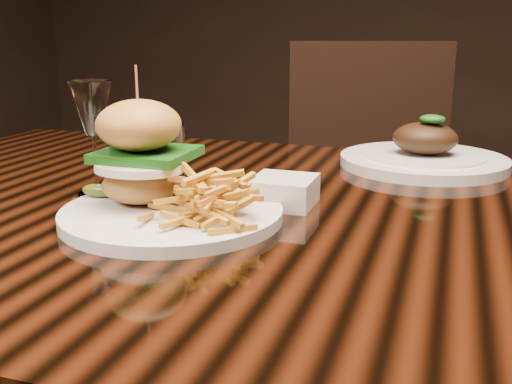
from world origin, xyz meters
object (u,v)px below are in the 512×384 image
(wine_glass, at_px, (92,113))
(far_dish, at_px, (424,156))
(dining_table, at_px, (326,267))
(burger_plate, at_px, (166,182))
(chair_far, at_px, (371,194))

(wine_glass, distance_m, far_dish, 0.56)
(dining_table, height_order, far_dish, far_dish)
(dining_table, relative_size, burger_plate, 5.73)
(wine_glass, xyz_separation_m, far_dish, (0.44, 0.34, -0.10))
(burger_plate, bearing_deg, wine_glass, 166.31)
(far_dish, distance_m, chair_far, 0.63)
(far_dish, relative_size, chair_far, 0.30)
(burger_plate, distance_m, wine_glass, 0.17)
(chair_far, bearing_deg, far_dish, -91.01)
(burger_plate, height_order, chair_far, chair_far)
(chair_far, bearing_deg, wine_glass, -123.64)
(dining_table, bearing_deg, far_dish, 72.54)
(dining_table, distance_m, chair_far, 0.90)
(wine_glass, bearing_deg, far_dish, 38.37)
(burger_plate, xyz_separation_m, wine_glass, (-0.14, 0.07, 0.07))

